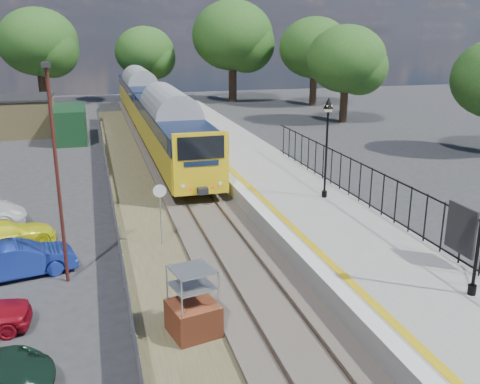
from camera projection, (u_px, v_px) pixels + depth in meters
name	position (u px, v px, depth m)	size (l,w,h in m)	color
ground	(252.00, 285.00, 18.19)	(120.00, 120.00, 0.00)	#2D2D30
track_bed	(188.00, 201.00, 26.96)	(5.90, 80.00, 0.29)	#473F38
platform	(287.00, 196.00, 26.51)	(5.00, 70.00, 0.90)	gray
platform_edge	(247.00, 190.00, 25.85)	(0.90, 70.00, 0.01)	silver
victorian_lamp_north	(328.00, 124.00, 23.84)	(0.44, 0.44, 4.60)	black
palisade_fence	(393.00, 199.00, 21.40)	(0.12, 26.00, 2.00)	black
wire_fence	(110.00, 184.00, 28.00)	(0.06, 52.00, 1.20)	#999EA3
outbuilding	(15.00, 117.00, 43.73)	(10.80, 10.10, 3.12)	#998956
tree_line	(149.00, 48.00, 55.37)	(56.80, 43.80, 11.88)	#332319
train	(151.00, 106.00, 44.15)	(2.82, 40.83, 3.51)	gold
brick_plinth	(193.00, 303.00, 14.94)	(1.53, 1.53, 2.07)	brown
speed_sign	(160.00, 205.00, 21.00)	(0.52, 0.13, 2.58)	#999EA3
carpark_lamp	(56.00, 163.00, 17.29)	(0.25, 0.50, 7.38)	#471D17
car_blue	(19.00, 259.00, 18.70)	(1.33, 3.81, 1.25)	navy
car_yellow	(5.00, 235.00, 21.10)	(1.57, 3.87, 1.12)	yellow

